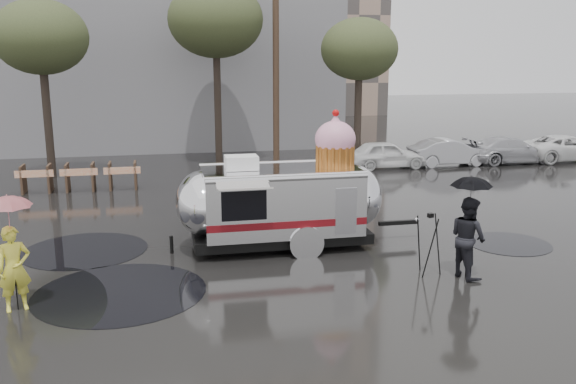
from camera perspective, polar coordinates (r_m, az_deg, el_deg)
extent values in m
plane|color=black|center=(13.97, -0.14, -7.49)|extent=(120.00, 120.00, 0.00)
cylinder|color=black|center=(13.29, -15.42, -9.03)|extent=(3.55, 3.55, 0.01)
cylinder|color=black|center=(16.30, -18.46, -5.17)|extent=(3.10, 3.10, 0.01)
cylinder|color=black|center=(17.01, 19.96, -4.55)|extent=(2.14, 2.14, 0.01)
cube|color=slate|center=(36.90, -14.59, 14.85)|extent=(22.00, 12.00, 13.00)
cylinder|color=#473323|center=(27.34, -1.14, 11.97)|extent=(0.28, 0.28, 9.00)
cylinder|color=#382D26|center=(26.25, -21.67, 7.63)|extent=(0.32, 0.32, 5.85)
ellipsoid|color=#333D20|center=(26.20, -22.14, 13.29)|extent=(3.64, 3.64, 2.86)
cylinder|color=#382D26|center=(28.00, -6.62, 9.60)|extent=(0.32, 0.32, 6.75)
ellipsoid|color=#333D20|center=(28.01, -6.78, 15.74)|extent=(4.20, 4.20, 3.30)
cylinder|color=#382D26|center=(27.35, 6.58, 8.12)|extent=(0.32, 0.32, 5.40)
ellipsoid|color=#333D20|center=(27.27, 6.71, 13.15)|extent=(3.36, 3.36, 2.64)
cube|color=#473323|center=(23.72, -23.53, 1.10)|extent=(0.08, 0.80, 1.00)
cube|color=#473323|center=(23.56, -21.38, 1.21)|extent=(0.08, 0.80, 1.00)
cube|color=#E5590C|center=(23.22, -22.67, 1.58)|extent=(1.30, 0.04, 0.25)
cube|color=#473323|center=(23.47, -19.94, 1.28)|extent=(0.08, 0.80, 1.00)
cube|color=#473323|center=(23.36, -17.76, 1.39)|extent=(0.08, 0.80, 1.00)
cube|color=#E5590C|center=(22.99, -19.00, 1.76)|extent=(1.30, 0.04, 0.25)
cube|color=#473323|center=(23.30, -16.29, 1.46)|extent=(0.08, 0.80, 1.00)
cube|color=#473323|center=(23.25, -14.08, 1.56)|extent=(0.08, 0.80, 1.00)
cube|color=#E5590C|center=(22.86, -15.27, 1.95)|extent=(1.30, 0.04, 0.25)
imported|color=silver|center=(26.98, 9.17, 3.70)|extent=(4.00, 1.80, 1.40)
imported|color=#B2B2B7|center=(28.20, 14.87, 3.82)|extent=(4.00, 1.80, 1.40)
imported|color=#B2B2B7|center=(29.67, 20.06, 3.93)|extent=(4.20, 1.80, 1.44)
imported|color=silver|center=(31.36, 24.73, 4.03)|extent=(4.40, 1.90, 1.50)
cube|color=silver|center=(15.46, -0.72, -0.68)|extent=(3.93, 2.06, 1.60)
ellipsoid|color=silver|center=(15.95, 6.20, -0.34)|extent=(1.34, 2.05, 1.60)
ellipsoid|color=silver|center=(15.21, -7.98, -1.02)|extent=(1.34, 2.05, 1.60)
cube|color=black|center=(15.71, -0.72, -4.00)|extent=(4.46, 1.79, 0.27)
cylinder|color=black|center=(14.94, 1.66, -4.88)|extent=(0.62, 0.20, 0.62)
cylinder|color=black|center=(16.66, 0.17, -3.03)|extent=(0.62, 0.20, 0.62)
cylinder|color=silver|center=(14.81, 1.77, -4.86)|extent=(0.86, 0.09, 0.86)
cube|color=black|center=(16.57, 10.24, -2.84)|extent=(1.07, 0.11, 0.11)
sphere|color=silver|center=(16.76, 11.94, -2.57)|extent=(0.14, 0.14, 0.14)
cylinder|color=black|center=(15.46, -10.84, -4.85)|extent=(0.09, 0.09, 0.45)
cube|color=#600B11|center=(14.60, 0.06, -3.11)|extent=(3.92, 0.04, 0.18)
cube|color=#600B11|center=(16.53, -1.41, -1.24)|extent=(3.92, 0.04, 0.18)
cube|color=black|center=(14.27, -4.13, -1.29)|extent=(1.07, 0.03, 0.71)
cube|color=#AFA9A2|center=(13.96, -4.04, 0.28)|extent=(1.25, 0.45, 0.13)
cube|color=silver|center=(14.87, 5.46, -1.81)|extent=(0.53, 0.03, 1.16)
cube|color=white|center=(15.11, -4.39, 2.77)|extent=(0.80, 0.58, 0.34)
cylinder|color=#C1702C|center=(15.59, 4.42, 3.40)|extent=(0.93, 0.93, 0.53)
ellipsoid|color=#EDA3BE|center=(15.53, 4.45, 4.96)|extent=(1.04, 1.04, 0.93)
cone|color=#EDA3BE|center=(15.47, 4.47, 6.66)|extent=(0.45, 0.45, 0.36)
sphere|color=red|center=(15.46, 4.49, 7.38)|extent=(0.18, 0.18, 0.18)
imported|color=#EEE743|center=(12.82, -24.25, -6.56)|extent=(0.70, 0.58, 1.67)
imported|color=pink|center=(12.53, -24.70, -1.85)|extent=(1.09, 1.09, 0.74)
cylinder|color=black|center=(12.83, -24.25, -6.60)|extent=(0.02, 0.02, 1.65)
imported|color=black|center=(13.98, 16.48, -4.09)|extent=(0.66, 0.96, 1.82)
imported|color=black|center=(13.73, 16.75, -0.02)|extent=(1.10, 1.10, 0.75)
cylinder|color=black|center=(14.00, 16.46, -4.42)|extent=(0.02, 0.02, 1.65)
cylinder|color=black|center=(14.13, 13.83, -4.75)|extent=(0.09, 0.31, 1.37)
cylinder|color=black|center=(14.07, 12.14, -4.73)|extent=(0.24, 0.23, 1.37)
cylinder|color=black|center=(13.76, 13.18, -5.19)|extent=(0.30, 0.12, 1.37)
cube|color=black|center=(13.80, 13.19, -2.14)|extent=(0.13, 0.12, 0.10)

